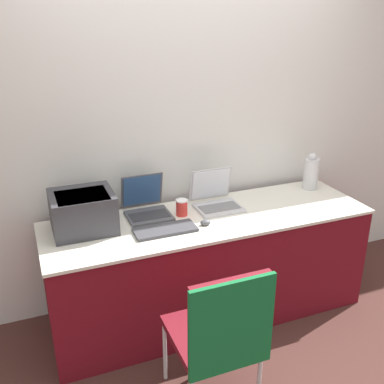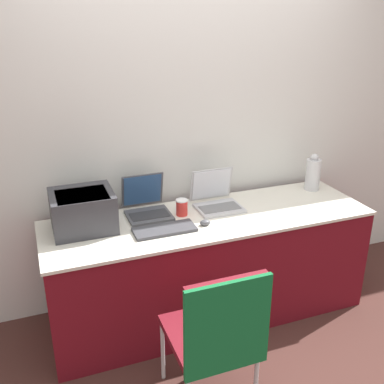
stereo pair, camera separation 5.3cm
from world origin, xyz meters
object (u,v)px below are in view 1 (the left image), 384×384
object	(u,v)px
printer	(83,210)
chair	(221,331)
metal_pitcher	(311,173)
laptop_left	(146,206)
mouse	(205,222)
external_keyboard	(165,230)
coffee_cup	(182,207)
laptop_right	(216,199)

from	to	relation	value
printer	chair	xyz separation A→B (m)	(0.50, -0.94, -0.34)
metal_pitcher	chair	bearing A→B (deg)	-140.40
laptop_left	metal_pitcher	distance (m)	1.30
mouse	metal_pitcher	size ratio (longest dim) A/B	0.25
external_keyboard	printer	bearing A→B (deg)	155.60
printer	external_keyboard	bearing A→B (deg)	-24.40
external_keyboard	coffee_cup	world-z (taller)	coffee_cup
laptop_right	coffee_cup	distance (m)	0.27
coffee_cup	printer	bearing A→B (deg)	177.98
coffee_cup	metal_pitcher	world-z (taller)	metal_pitcher
external_keyboard	metal_pitcher	world-z (taller)	metal_pitcher
laptop_left	laptop_right	bearing A→B (deg)	-6.68
printer	laptop_left	world-z (taller)	laptop_left
printer	coffee_cup	world-z (taller)	printer
metal_pitcher	laptop_right	bearing A→B (deg)	-177.00
chair	mouse	bearing A→B (deg)	72.66
printer	coffee_cup	bearing A→B (deg)	-2.02
printer	laptop_left	size ratio (longest dim) A/B	1.24
external_keyboard	coffee_cup	distance (m)	0.26
printer	external_keyboard	distance (m)	0.52
external_keyboard	metal_pitcher	bearing A→B (deg)	12.31
printer	metal_pitcher	world-z (taller)	metal_pitcher
external_keyboard	coffee_cup	bearing A→B (deg)	46.04
chair	metal_pitcher	bearing A→B (deg)	39.60
metal_pitcher	coffee_cup	bearing A→B (deg)	-175.28
laptop_right	external_keyboard	distance (m)	0.51
coffee_cup	chair	bearing A→B (deg)	-98.61
printer	coffee_cup	size ratio (longest dim) A/B	3.46
mouse	chair	size ratio (longest dim) A/B	0.08
mouse	coffee_cup	bearing A→B (deg)	113.47
metal_pitcher	chair	size ratio (longest dim) A/B	0.31
mouse	chair	world-z (taller)	chair
laptop_left	external_keyboard	bearing A→B (deg)	-83.28
laptop_left	chair	xyz separation A→B (m)	(0.07, -1.02, -0.27)
coffee_cup	chair	xyz separation A→B (m)	(-0.14, -0.92, -0.27)
laptop_left	external_keyboard	world-z (taller)	laptop_left
printer	laptop_left	xyz separation A→B (m)	(0.42, 0.08, -0.08)
laptop_left	coffee_cup	world-z (taller)	laptop_left
mouse	chair	bearing A→B (deg)	-107.34
printer	laptop_left	bearing A→B (deg)	10.75
laptop_left	chair	world-z (taller)	laptop_left
coffee_cup	external_keyboard	bearing A→B (deg)	-133.96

